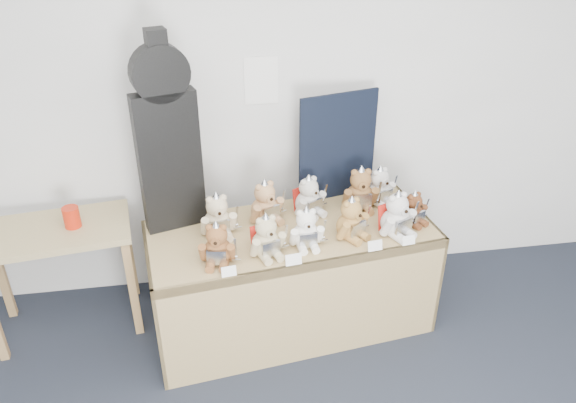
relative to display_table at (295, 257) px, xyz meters
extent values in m
plane|color=white|center=(-0.15, 0.64, 0.79)|extent=(6.00, 0.00, 6.00)
cube|color=white|center=(-0.11, 0.63, 0.91)|extent=(0.21, 0.00, 0.30)
cube|color=#9C7F4F|center=(-0.01, 0.07, 0.13)|extent=(1.81, 0.94, 0.06)
cube|color=#9C7F4F|center=(0.04, -0.28, -0.20)|extent=(1.72, 0.25, 0.72)
cube|color=#9C7F4F|center=(-0.86, -0.04, -0.20)|extent=(0.11, 0.72, 0.72)
cube|color=#9C7F4F|center=(0.84, 0.18, -0.20)|extent=(0.11, 0.72, 0.72)
cube|color=#A38657|center=(-1.42, 0.28, 0.15)|extent=(0.95, 0.61, 0.04)
cube|color=#A57447|center=(-1.85, 0.43, -0.22)|extent=(0.06, 0.06, 0.70)
cube|color=#A57447|center=(-1.00, 0.13, -0.22)|extent=(0.06, 0.06, 0.70)
cube|color=#A57447|center=(-1.05, 0.53, -0.22)|extent=(0.06, 0.06, 0.70)
cube|color=black|center=(-0.69, 0.24, 0.58)|extent=(0.37, 0.20, 0.84)
cylinder|color=black|center=(-0.69, 0.24, 1.10)|extent=(0.33, 0.19, 0.32)
cube|color=black|center=(-0.69, 0.24, 1.23)|extent=(0.13, 0.12, 0.21)
cube|color=black|center=(0.35, 0.44, 0.51)|extent=(0.52, 0.15, 0.71)
cylinder|color=red|center=(-1.30, 0.28, 0.24)|extent=(0.10, 0.10, 0.13)
ellipsoid|color=brown|center=(-0.46, -0.19, 0.22)|extent=(0.18, 0.16, 0.16)
sphere|color=brown|center=(-0.46, -0.19, 0.33)|extent=(0.12, 0.12, 0.12)
cylinder|color=brown|center=(-0.47, -0.24, 0.32)|extent=(0.05, 0.03, 0.05)
sphere|color=black|center=(-0.47, -0.26, 0.32)|extent=(0.02, 0.02, 0.02)
sphere|color=brown|center=(-0.50, -0.18, 0.38)|extent=(0.04, 0.04, 0.04)
sphere|color=brown|center=(-0.42, -0.20, 0.38)|extent=(0.04, 0.04, 0.04)
cylinder|color=brown|center=(-0.54, -0.20, 0.23)|extent=(0.06, 0.09, 0.12)
cylinder|color=brown|center=(-0.39, -0.22, 0.23)|extent=(0.06, 0.09, 0.12)
cylinder|color=brown|center=(-0.50, -0.24, 0.18)|extent=(0.06, 0.11, 0.05)
cylinder|color=brown|center=(-0.43, -0.25, 0.18)|extent=(0.06, 0.11, 0.05)
cube|color=white|center=(-0.47, -0.25, 0.23)|extent=(0.11, 0.03, 0.09)
cone|color=white|center=(-0.46, -0.19, 0.38)|extent=(0.10, 0.10, 0.08)
cube|color=white|center=(-0.36, -0.24, 0.26)|extent=(0.02, 0.04, 0.17)
cube|color=white|center=(-0.36, -0.24, 0.19)|extent=(0.05, 0.01, 0.01)
ellipsoid|color=#BFAF87|center=(-0.19, -0.16, 0.23)|extent=(0.20, 0.18, 0.16)
sphere|color=#BFAF87|center=(-0.19, -0.16, 0.34)|extent=(0.12, 0.12, 0.12)
cylinder|color=#BFAF87|center=(-0.17, -0.20, 0.33)|extent=(0.06, 0.04, 0.05)
sphere|color=black|center=(-0.17, -0.22, 0.33)|extent=(0.02, 0.02, 0.02)
sphere|color=#BFAF87|center=(-0.23, -0.17, 0.38)|extent=(0.04, 0.04, 0.04)
sphere|color=#BFAF87|center=(-0.15, -0.14, 0.38)|extent=(0.04, 0.04, 0.04)
cylinder|color=#BFAF87|center=(-0.26, -0.20, 0.23)|extent=(0.07, 0.10, 0.12)
cylinder|color=#BFAF87|center=(-0.11, -0.15, 0.23)|extent=(0.07, 0.10, 0.12)
cylinder|color=#BFAF87|center=(-0.21, -0.22, 0.18)|extent=(0.08, 0.12, 0.05)
cylinder|color=#BFAF87|center=(-0.13, -0.20, 0.18)|extent=(0.08, 0.12, 0.05)
cube|color=white|center=(-0.17, -0.22, 0.23)|extent=(0.11, 0.05, 0.09)
cone|color=white|center=(-0.19, -0.16, 0.39)|extent=(0.10, 0.10, 0.08)
cube|color=white|center=(-0.08, -0.15, 0.26)|extent=(0.03, 0.04, 0.17)
cube|color=white|center=(-0.08, -0.15, 0.19)|extent=(0.05, 0.02, 0.01)
cube|color=red|center=(-0.21, -0.10, 0.24)|extent=(0.13, 0.07, 0.15)
ellipsoid|color=white|center=(0.05, -0.10, 0.22)|extent=(0.17, 0.14, 0.16)
sphere|color=white|center=(0.05, -0.10, 0.33)|extent=(0.12, 0.12, 0.12)
cylinder|color=white|center=(0.05, -0.15, 0.32)|extent=(0.05, 0.03, 0.05)
sphere|color=black|center=(0.05, -0.17, 0.32)|extent=(0.02, 0.02, 0.02)
sphere|color=white|center=(0.01, -0.10, 0.37)|extent=(0.04, 0.04, 0.04)
sphere|color=white|center=(0.08, -0.10, 0.37)|extent=(0.04, 0.04, 0.04)
cylinder|color=white|center=(-0.03, -0.12, 0.23)|extent=(0.05, 0.09, 0.12)
cylinder|color=white|center=(0.12, -0.12, 0.23)|extent=(0.05, 0.09, 0.12)
cylinder|color=white|center=(0.01, -0.16, 0.18)|extent=(0.05, 0.11, 0.05)
cylinder|color=white|center=(0.09, -0.15, 0.18)|extent=(0.05, 0.11, 0.05)
cube|color=white|center=(0.05, -0.16, 0.23)|extent=(0.10, 0.02, 0.09)
cone|color=white|center=(0.05, -0.10, 0.38)|extent=(0.10, 0.10, 0.08)
cube|color=white|center=(0.15, -0.13, 0.25)|extent=(0.01, 0.04, 0.17)
cube|color=white|center=(0.15, -0.13, 0.19)|extent=(0.05, 0.01, 0.01)
ellipsoid|color=#A87A3F|center=(0.32, -0.05, 0.23)|extent=(0.22, 0.21, 0.17)
sphere|color=#A87A3F|center=(0.32, -0.05, 0.34)|extent=(0.12, 0.12, 0.12)
cylinder|color=#A87A3F|center=(0.35, -0.09, 0.33)|extent=(0.06, 0.05, 0.05)
sphere|color=black|center=(0.36, -0.11, 0.33)|extent=(0.02, 0.02, 0.02)
sphere|color=#A87A3F|center=(0.29, -0.07, 0.39)|extent=(0.04, 0.04, 0.04)
sphere|color=#A87A3F|center=(0.35, -0.03, 0.39)|extent=(0.04, 0.04, 0.04)
cylinder|color=#A87A3F|center=(0.26, -0.11, 0.23)|extent=(0.09, 0.10, 0.13)
cylinder|color=#A87A3F|center=(0.40, -0.03, 0.23)|extent=(0.09, 0.10, 0.13)
cylinder|color=#A87A3F|center=(0.32, -0.12, 0.18)|extent=(0.10, 0.12, 0.05)
cylinder|color=#A87A3F|center=(0.38, -0.08, 0.18)|extent=(0.10, 0.12, 0.05)
cube|color=white|center=(0.35, -0.11, 0.23)|extent=(0.10, 0.07, 0.09)
cone|color=white|center=(0.32, -0.05, 0.39)|extent=(0.10, 0.10, 0.08)
cube|color=white|center=(0.43, -0.02, 0.26)|extent=(0.03, 0.04, 0.18)
cube|color=white|center=(0.43, -0.02, 0.19)|extent=(0.05, 0.03, 0.01)
ellipsoid|color=silver|center=(0.59, -0.06, 0.23)|extent=(0.23, 0.21, 0.18)
sphere|color=silver|center=(0.59, -0.06, 0.35)|extent=(0.13, 0.13, 0.13)
cylinder|color=silver|center=(0.61, -0.11, 0.34)|extent=(0.06, 0.05, 0.06)
sphere|color=black|center=(0.62, -0.13, 0.34)|extent=(0.02, 0.02, 0.02)
sphere|color=silver|center=(0.55, -0.08, 0.40)|extent=(0.04, 0.04, 0.04)
sphere|color=silver|center=(0.63, -0.04, 0.40)|extent=(0.04, 0.04, 0.04)
cylinder|color=silver|center=(0.52, -0.12, 0.24)|extent=(0.09, 0.11, 0.14)
cylinder|color=silver|center=(0.68, -0.05, 0.24)|extent=(0.09, 0.11, 0.14)
cylinder|color=silver|center=(0.58, -0.13, 0.18)|extent=(0.10, 0.13, 0.05)
cylinder|color=silver|center=(0.65, -0.10, 0.18)|extent=(0.10, 0.13, 0.05)
cube|color=white|center=(0.62, -0.12, 0.24)|extent=(0.11, 0.07, 0.10)
cone|color=white|center=(0.59, -0.06, 0.41)|extent=(0.11, 0.11, 0.09)
cube|color=white|center=(0.71, -0.05, 0.27)|extent=(0.03, 0.05, 0.19)
cube|color=white|center=(0.71, -0.05, 0.20)|extent=(0.05, 0.03, 0.01)
cube|color=red|center=(0.56, 0.00, 0.24)|extent=(0.14, 0.09, 0.16)
ellipsoid|color=brown|center=(0.73, 0.04, 0.21)|extent=(0.18, 0.17, 0.14)
sphere|color=brown|center=(0.73, 0.04, 0.31)|extent=(0.10, 0.10, 0.10)
cylinder|color=brown|center=(0.75, 0.00, 0.30)|extent=(0.05, 0.04, 0.04)
sphere|color=black|center=(0.76, -0.02, 0.30)|extent=(0.02, 0.02, 0.02)
sphere|color=brown|center=(0.70, 0.02, 0.34)|extent=(0.03, 0.03, 0.03)
sphere|color=brown|center=(0.76, 0.05, 0.34)|extent=(0.03, 0.03, 0.03)
cylinder|color=brown|center=(0.68, -0.01, 0.22)|extent=(0.07, 0.08, 0.10)
cylinder|color=brown|center=(0.80, 0.05, 0.22)|extent=(0.07, 0.08, 0.10)
cylinder|color=brown|center=(0.73, -0.02, 0.17)|extent=(0.08, 0.10, 0.04)
cylinder|color=brown|center=(0.78, 0.01, 0.17)|extent=(0.08, 0.10, 0.04)
cube|color=white|center=(0.76, -0.01, 0.22)|extent=(0.09, 0.06, 0.08)
cone|color=white|center=(0.73, 0.04, 0.35)|extent=(0.09, 0.09, 0.07)
cube|color=white|center=(0.82, 0.05, 0.24)|extent=(0.03, 0.04, 0.14)
cube|color=white|center=(0.82, 0.05, 0.19)|extent=(0.04, 0.03, 0.01)
ellipsoid|color=beige|center=(-0.44, 0.10, 0.23)|extent=(0.20, 0.17, 0.17)
sphere|color=beige|center=(-0.44, 0.10, 0.34)|extent=(0.13, 0.13, 0.13)
cylinder|color=beige|center=(-0.43, 0.04, 0.33)|extent=(0.06, 0.04, 0.05)
sphere|color=black|center=(-0.43, 0.03, 0.33)|extent=(0.02, 0.02, 0.02)
sphere|color=beige|center=(-0.48, 0.09, 0.39)|extent=(0.04, 0.04, 0.04)
sphere|color=beige|center=(-0.40, 0.11, 0.39)|extent=(0.04, 0.04, 0.04)
cylinder|color=beige|center=(-0.52, 0.06, 0.24)|extent=(0.06, 0.10, 0.13)
cylinder|color=beige|center=(-0.36, 0.09, 0.24)|extent=(0.06, 0.10, 0.13)
cylinder|color=beige|center=(-0.47, 0.03, 0.18)|extent=(0.07, 0.12, 0.05)
cylinder|color=beige|center=(-0.39, 0.05, 0.18)|extent=(0.07, 0.12, 0.05)
cube|color=white|center=(-0.43, 0.03, 0.23)|extent=(0.11, 0.04, 0.09)
cone|color=white|center=(-0.44, 0.10, 0.40)|extent=(0.11, 0.11, 0.08)
cube|color=white|center=(-0.33, 0.08, 0.26)|extent=(0.02, 0.04, 0.18)
cube|color=white|center=(-0.33, 0.08, 0.19)|extent=(0.05, 0.02, 0.01)
ellipsoid|color=tan|center=(-0.15, 0.21, 0.23)|extent=(0.22, 0.21, 0.18)
sphere|color=tan|center=(-0.15, 0.21, 0.35)|extent=(0.13, 0.13, 0.13)
cylinder|color=tan|center=(-0.13, 0.16, 0.34)|extent=(0.06, 0.05, 0.05)
sphere|color=black|center=(-0.12, 0.14, 0.34)|extent=(0.02, 0.02, 0.02)
sphere|color=tan|center=(-0.19, 0.19, 0.40)|extent=(0.04, 0.04, 0.04)
sphere|color=tan|center=(-0.11, 0.22, 0.40)|extent=(0.04, 0.04, 0.04)
cylinder|color=tan|center=(-0.22, 0.15, 0.24)|extent=(0.09, 0.11, 0.13)
cylinder|color=tan|center=(-0.07, 0.22, 0.24)|extent=(0.09, 0.11, 0.13)
cylinder|color=tan|center=(-0.16, 0.13, 0.18)|extent=(0.10, 0.13, 0.05)
cylinder|color=tan|center=(-0.09, 0.17, 0.18)|extent=(0.10, 0.13, 0.05)
cube|color=white|center=(-0.12, 0.14, 0.23)|extent=(0.11, 0.07, 0.10)
cone|color=white|center=(-0.15, 0.21, 0.40)|extent=(0.11, 0.11, 0.08)
cube|color=white|center=(-0.04, 0.22, 0.27)|extent=(0.03, 0.05, 0.18)
cube|color=white|center=(-0.04, 0.22, 0.19)|extent=(0.05, 0.03, 0.01)
ellipsoid|color=beige|center=(0.13, 0.25, 0.23)|extent=(0.22, 0.21, 0.17)
sphere|color=beige|center=(0.13, 0.25, 0.34)|extent=(0.12, 0.12, 0.12)
cylinder|color=beige|center=(0.15, 0.20, 0.33)|extent=(0.06, 0.05, 0.05)
sphere|color=black|center=(0.16, 0.19, 0.33)|extent=(0.02, 0.02, 0.02)
sphere|color=beige|center=(0.09, 0.23, 0.39)|extent=(0.04, 0.04, 0.04)
sphere|color=beige|center=(0.16, 0.27, 0.39)|extent=(0.04, 0.04, 0.04)
cylinder|color=beige|center=(0.07, 0.19, 0.23)|extent=(0.09, 0.10, 0.13)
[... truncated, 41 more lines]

